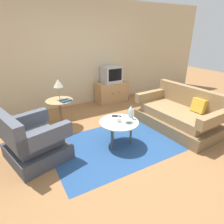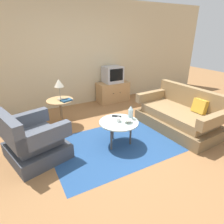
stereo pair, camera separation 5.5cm
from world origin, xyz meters
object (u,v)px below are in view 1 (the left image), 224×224
(book, at_px, (66,100))
(tv_remote_dark, at_px, (117,116))
(armchair, at_px, (33,142))
(couch, at_px, (179,115))
(side_table, at_px, (60,107))
(bowl, at_px, (128,121))
(television, at_px, (111,74))
(tv_stand, at_px, (112,92))
(table_lamp, at_px, (58,84))
(vase, at_px, (131,112))
(mug, at_px, (119,120))
(coffee_table, at_px, (119,124))

(book, bearing_deg, tv_remote_dark, -70.05)
(armchair, bearing_deg, couch, 66.95)
(side_table, bearing_deg, bowl, -58.81)
(television, height_order, book, television)
(side_table, bearing_deg, television, 26.76)
(side_table, height_order, tv_stand, side_table)
(side_table, bearing_deg, book, -53.31)
(couch, xyz_separation_m, bowl, (-1.34, -0.05, 0.21))
(couch, distance_m, bowl, 1.35)
(table_lamp, relative_size, vase, 1.73)
(side_table, height_order, vase, vase)
(couch, bearing_deg, television, 7.50)
(vase, bearing_deg, armchair, 169.74)
(mug, relative_size, bowl, 0.80)
(bowl, height_order, book, book)
(television, relative_size, vase, 2.00)
(television, relative_size, table_lamp, 1.16)
(vase, bearing_deg, coffee_table, -179.05)
(armchair, distance_m, bowl, 1.59)
(bowl, bearing_deg, coffee_table, 137.14)
(mug, bearing_deg, coffee_table, -3.62)
(television, distance_m, book, 1.95)
(mug, distance_m, book, 1.26)
(coffee_table, xyz_separation_m, mug, (-0.01, 0.00, 0.09))
(tv_stand, distance_m, television, 0.51)
(television, bearing_deg, coffee_table, -116.23)
(tv_remote_dark, bearing_deg, bowl, -36.97)
(side_table, xyz_separation_m, table_lamp, (0.02, 0.01, 0.50))
(vase, bearing_deg, book, 127.57)
(armchair, distance_m, tv_remote_dark, 1.49)
(couch, distance_m, table_lamp, 2.59)
(table_lamp, distance_m, book, 0.36)
(tv_stand, height_order, book, book)
(tv_stand, xyz_separation_m, mug, (-1.05, -2.11, 0.22))
(tv_stand, relative_size, television, 1.79)
(side_table, height_order, tv_remote_dark, side_table)
(tv_remote_dark, height_order, book, book)
(coffee_table, bearing_deg, bowl, -42.86)
(mug, bearing_deg, tv_stand, 63.49)
(bowl, bearing_deg, book, 120.53)
(tv_stand, distance_m, table_lamp, 2.03)
(couch, distance_m, coffee_table, 1.46)
(armchair, xyz_separation_m, tv_remote_dark, (1.48, -0.11, 0.17))
(armchair, bearing_deg, tv_stand, 110.55)
(couch, distance_m, book, 2.39)
(bowl, xyz_separation_m, book, (-0.72, 1.22, 0.13))
(vase, bearing_deg, table_lamp, 126.57)
(couch, height_order, book, couch)
(book, bearing_deg, couch, -46.02)
(book, bearing_deg, television, 15.33)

